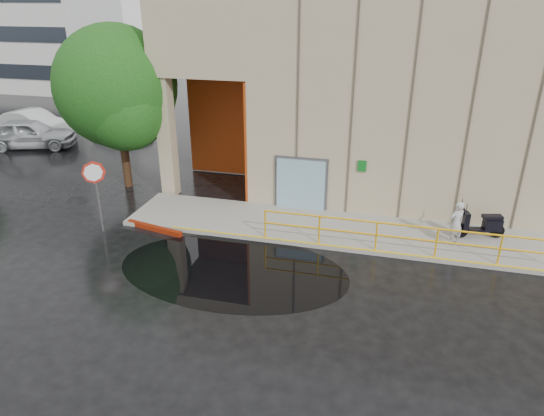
{
  "coord_description": "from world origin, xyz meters",
  "views": [
    {
      "loc": [
        3.49,
        -11.5,
        7.95
      ],
      "look_at": [
        -0.22,
        3.0,
        1.35
      ],
      "focal_mm": 32.0,
      "sensor_mm": 36.0,
      "label": 1
    }
  ],
  "objects_px": {
    "person": "(456,223)",
    "scooter": "(482,217)",
    "car_a": "(30,134)",
    "car_b": "(34,123)",
    "red_curb": "(154,228)",
    "car_c": "(122,124)",
    "stop_sign": "(95,181)",
    "tree_near": "(119,92)"
  },
  "relations": [
    {
      "from": "car_b",
      "to": "tree_near",
      "type": "height_order",
      "value": "tree_near"
    },
    {
      "from": "car_a",
      "to": "scooter",
      "type": "bearing_deg",
      "value": -122.64
    },
    {
      "from": "scooter",
      "to": "person",
      "type": "bearing_deg",
      "value": -155.91
    },
    {
      "from": "car_a",
      "to": "person",
      "type": "bearing_deg",
      "value": -124.93
    },
    {
      "from": "scooter",
      "to": "red_curb",
      "type": "relative_size",
      "value": 0.75
    },
    {
      "from": "stop_sign",
      "to": "car_a",
      "type": "xyz_separation_m",
      "value": [
        -9.76,
        8.42,
        -1.13
      ]
    },
    {
      "from": "car_a",
      "to": "car_b",
      "type": "relative_size",
      "value": 1.01
    },
    {
      "from": "person",
      "to": "car_b",
      "type": "xyz_separation_m",
      "value": [
        -23.54,
        8.75,
        -0.14
      ]
    },
    {
      "from": "car_a",
      "to": "red_curb",
      "type": "bearing_deg",
      "value": -142.69
    },
    {
      "from": "red_curb",
      "to": "car_c",
      "type": "distance_m",
      "value": 14.49
    },
    {
      "from": "person",
      "to": "car_a",
      "type": "relative_size",
      "value": 0.32
    },
    {
      "from": "car_c",
      "to": "stop_sign",
      "type": "bearing_deg",
      "value": -140.41
    },
    {
      "from": "scooter",
      "to": "car_a",
      "type": "bearing_deg",
      "value": 151.58
    },
    {
      "from": "person",
      "to": "car_b",
      "type": "distance_m",
      "value": 25.12
    },
    {
      "from": "scooter",
      "to": "car_c",
      "type": "bearing_deg",
      "value": 139.11
    },
    {
      "from": "scooter",
      "to": "red_curb",
      "type": "height_order",
      "value": "scooter"
    },
    {
      "from": "stop_sign",
      "to": "car_a",
      "type": "bearing_deg",
      "value": 126.18
    },
    {
      "from": "scooter",
      "to": "car_a",
      "type": "distance_m",
      "value": 23.71
    },
    {
      "from": "person",
      "to": "car_b",
      "type": "bearing_deg",
      "value": -55.79
    },
    {
      "from": "stop_sign",
      "to": "car_c",
      "type": "bearing_deg",
      "value": 104.2
    },
    {
      "from": "car_a",
      "to": "car_b",
      "type": "height_order",
      "value": "car_a"
    },
    {
      "from": "tree_near",
      "to": "car_b",
      "type": "bearing_deg",
      "value": 147.51
    },
    {
      "from": "car_c",
      "to": "tree_near",
      "type": "distance_m",
      "value": 10.31
    },
    {
      "from": "stop_sign",
      "to": "car_c",
      "type": "xyz_separation_m",
      "value": [
        -6.41,
        12.47,
        -1.33
      ]
    },
    {
      "from": "red_curb",
      "to": "tree_near",
      "type": "bearing_deg",
      "value": 129.46
    },
    {
      "from": "red_curb",
      "to": "car_b",
      "type": "relative_size",
      "value": 0.5
    },
    {
      "from": "tree_near",
      "to": "person",
      "type": "bearing_deg",
      "value": -10.08
    },
    {
      "from": "car_b",
      "to": "person",
      "type": "bearing_deg",
      "value": -102.14
    },
    {
      "from": "stop_sign",
      "to": "car_c",
      "type": "height_order",
      "value": "stop_sign"
    },
    {
      "from": "scooter",
      "to": "car_b",
      "type": "distance_m",
      "value": 25.74
    },
    {
      "from": "car_a",
      "to": "car_b",
      "type": "xyz_separation_m",
      "value": [
        -1.48,
        2.2,
        -0.04
      ]
    },
    {
      "from": "red_curb",
      "to": "stop_sign",
      "type": "bearing_deg",
      "value": -163.19
    },
    {
      "from": "person",
      "to": "car_b",
      "type": "height_order",
      "value": "person"
    },
    {
      "from": "scooter",
      "to": "stop_sign",
      "type": "height_order",
      "value": "stop_sign"
    },
    {
      "from": "person",
      "to": "scooter",
      "type": "relative_size",
      "value": 0.87
    },
    {
      "from": "car_a",
      "to": "car_c",
      "type": "xyz_separation_m",
      "value": [
        3.34,
        4.05,
        -0.2
      ]
    },
    {
      "from": "stop_sign",
      "to": "car_b",
      "type": "bearing_deg",
      "value": 123.59
    },
    {
      "from": "car_a",
      "to": "tree_near",
      "type": "height_order",
      "value": "tree_near"
    },
    {
      "from": "tree_near",
      "to": "scooter",
      "type": "bearing_deg",
      "value": -6.67
    },
    {
      "from": "car_a",
      "to": "tree_near",
      "type": "distance_m",
      "value": 10.03
    },
    {
      "from": "red_curb",
      "to": "tree_near",
      "type": "relative_size",
      "value": 0.34
    },
    {
      "from": "person",
      "to": "car_a",
      "type": "xyz_separation_m",
      "value": [
        -22.07,
        6.55,
        -0.1
      ]
    }
  ]
}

